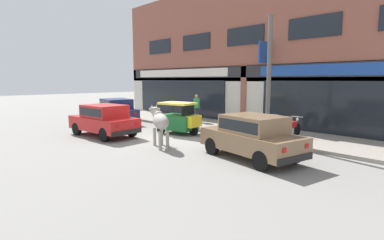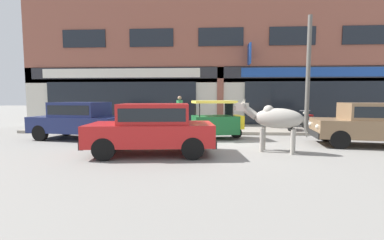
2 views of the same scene
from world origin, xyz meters
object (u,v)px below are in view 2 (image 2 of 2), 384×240
at_px(car_1, 372,122).
at_px(auto_rickshaw, 217,122).
at_px(utility_pole, 308,74).
at_px(cow, 275,119).
at_px(motorcycle_1, 310,121).
at_px(car_0, 79,119).
at_px(car_2, 153,126).
at_px(motorcycle_0, 286,121).
at_px(pedestrian, 180,108).

relative_size(car_1, auto_rickshaw, 1.78).
height_order(car_1, auto_rickshaw, auto_rickshaw).
bearing_deg(utility_pole, cow, -122.15).
xyz_separation_m(motorcycle_1, utility_pole, (-0.54, -0.96, 2.13)).
bearing_deg(auto_rickshaw, car_0, -175.95).
distance_m(car_0, utility_pole, 9.73).
xyz_separation_m(car_2, motorcycle_0, (5.35, 5.19, -0.30)).
distance_m(cow, utility_pole, 4.75).
distance_m(cow, motorcycle_0, 5.01).
relative_size(auto_rickshaw, pedestrian, 1.33).
height_order(car_0, car_2, same).
height_order(motorcycle_0, motorcycle_1, same).
bearing_deg(utility_pole, pedestrian, 165.36).
relative_size(car_2, auto_rickshaw, 1.76).
bearing_deg(utility_pole, car_0, -169.46).
bearing_deg(cow, car_2, -171.62).
bearing_deg(motorcycle_0, motorcycle_1, 3.70).
distance_m(cow, car_1, 3.68).
relative_size(car_0, utility_pole, 0.75).
xyz_separation_m(cow, car_2, (-3.57, -0.53, -0.19)).
xyz_separation_m(car_0, utility_pole, (9.40, 1.75, 1.83)).
bearing_deg(motorcycle_1, car_2, -140.96).
xyz_separation_m(motorcycle_0, pedestrian, (-5.18, 0.63, 0.60)).
bearing_deg(car_0, motorcycle_0, 16.65).
height_order(motorcycle_0, utility_pole, utility_pole).
bearing_deg(car_2, cow, 8.38).
bearing_deg(car_1, car_0, 174.99).
bearing_deg(utility_pole, motorcycle_1, 60.60).
distance_m(car_1, pedestrian, 8.08).
height_order(car_2, motorcycle_0, car_2).
distance_m(car_0, motorcycle_0, 9.19).
xyz_separation_m(car_1, motorcycle_1, (-0.59, 3.63, -0.30)).
bearing_deg(car_2, car_1, 12.98).
relative_size(car_1, car_2, 1.01).
bearing_deg(car_2, car_0, 143.49).
relative_size(car_0, car_1, 1.00).
xyz_separation_m(car_0, car_1, (10.53, -0.92, 0.00)).
xyz_separation_m(auto_rickshaw, motorcycle_0, (3.40, 2.25, -0.14)).
height_order(cow, car_1, cow).
bearing_deg(auto_rickshaw, pedestrian, 121.67).
relative_size(cow, auto_rickshaw, 0.95).
xyz_separation_m(car_1, utility_pole, (-1.13, 2.67, 1.83)).
bearing_deg(car_1, car_2, -167.02).
bearing_deg(car_0, cow, -16.10).
bearing_deg(car_2, pedestrian, 88.34).
relative_size(cow, pedestrian, 1.26).
distance_m(car_2, pedestrian, 5.82).
xyz_separation_m(cow, motorcycle_0, (1.77, 4.66, -0.49)).
bearing_deg(car_0, car_2, -36.51).
bearing_deg(motorcycle_0, car_2, -135.88).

